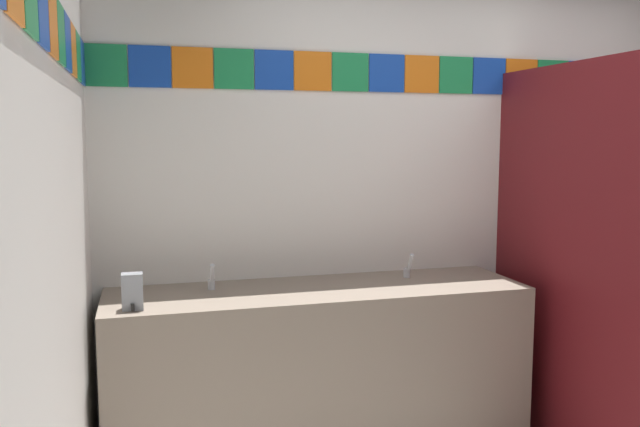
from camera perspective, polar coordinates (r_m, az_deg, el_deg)
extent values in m
cube|color=white|center=(3.81, 11.31, 1.47)|extent=(3.93, 0.08, 2.50)
cube|color=#1E8C4C|center=(3.36, -18.35, 12.27)|extent=(0.20, 0.01, 0.20)
cube|color=#1947B7|center=(3.36, -14.74, 12.39)|extent=(0.20, 0.01, 0.20)
cube|color=orange|center=(3.37, -11.14, 12.47)|extent=(0.20, 0.01, 0.20)
cube|color=#1E8C4C|center=(3.39, -7.57, 12.49)|extent=(0.20, 0.01, 0.20)
cube|color=#1947B7|center=(3.42, -4.06, 12.47)|extent=(0.20, 0.01, 0.20)
cube|color=orange|center=(3.47, -0.64, 12.41)|extent=(0.20, 0.01, 0.20)
cube|color=#1E8C4C|center=(3.53, 2.68, 12.31)|extent=(0.20, 0.01, 0.20)
cube|color=#1947B7|center=(3.60, 5.88, 12.17)|extent=(0.20, 0.01, 0.20)
cube|color=orange|center=(3.68, 8.95, 12.01)|extent=(0.20, 0.01, 0.20)
cube|color=#1E8C4C|center=(3.77, 11.87, 11.82)|extent=(0.20, 0.01, 0.20)
cube|color=#1947B7|center=(3.87, 14.65, 11.61)|extent=(0.20, 0.01, 0.20)
cube|color=orange|center=(3.97, 17.28, 11.39)|extent=(0.20, 0.01, 0.20)
cube|color=#1E8C4C|center=(4.09, 19.77, 11.16)|extent=(0.20, 0.01, 0.20)
cube|color=#1947B7|center=(4.21, 22.11, 10.92)|extent=(0.20, 0.01, 0.20)
cube|color=orange|center=(4.34, 24.31, 10.68)|extent=(0.20, 0.01, 0.20)
cube|color=white|center=(1.90, -24.09, -4.18)|extent=(0.08, 3.00, 2.50)
cube|color=#1947B7|center=(2.00, -23.23, 16.15)|extent=(0.01, 0.20, 0.20)
cube|color=orange|center=(2.21, -22.47, 15.22)|extent=(0.01, 0.20, 0.20)
cube|color=#1E8C4C|center=(2.42, -21.85, 14.45)|extent=(0.01, 0.20, 0.20)
cube|color=#1947B7|center=(2.63, -21.33, 13.81)|extent=(0.01, 0.20, 0.20)
cube|color=orange|center=(2.84, -20.88, 13.26)|extent=(0.01, 0.20, 0.20)
cube|color=#1E8C4C|center=(3.05, -20.51, 12.78)|extent=(0.01, 0.20, 0.20)
cube|color=#1947B7|center=(3.26, -20.18, 12.37)|extent=(0.01, 0.20, 0.20)
cube|color=gray|center=(3.37, -0.11, -13.56)|extent=(2.08, 0.59, 0.84)
cube|color=gray|center=(3.52, -1.32, -6.19)|extent=(2.08, 0.03, 0.08)
cylinder|color=white|center=(3.14, -9.23, -8.16)|extent=(0.34, 0.34, 0.10)
cylinder|color=white|center=(3.41, 8.54, -6.97)|extent=(0.34, 0.34, 0.10)
cylinder|color=silver|center=(3.26, -9.53, -6.18)|extent=(0.04, 0.04, 0.05)
cylinder|color=silver|center=(3.19, -9.46, -5.15)|extent=(0.02, 0.06, 0.09)
cylinder|color=silver|center=(3.51, 7.64, -5.20)|extent=(0.04, 0.04, 0.05)
cylinder|color=silver|center=(3.46, 7.98, -4.22)|extent=(0.02, 0.06, 0.09)
cube|color=gray|center=(2.95, -16.17, -6.60)|extent=(0.09, 0.07, 0.16)
cylinder|color=black|center=(2.92, -16.14, -7.95)|extent=(0.02, 0.02, 0.03)
cube|color=maroon|center=(3.35, 22.10, -4.36)|extent=(0.04, 1.50, 1.95)
cylinder|color=white|center=(4.09, 24.60, -13.79)|extent=(0.38, 0.38, 0.40)
torus|color=white|center=(4.02, 24.76, -10.91)|extent=(0.39, 0.39, 0.05)
cube|color=white|center=(4.13, 22.97, -8.11)|extent=(0.34, 0.17, 0.34)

